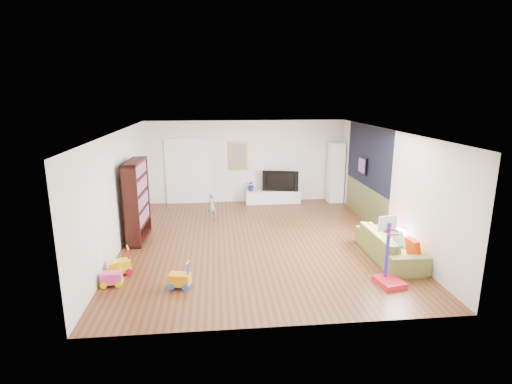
{
  "coord_description": "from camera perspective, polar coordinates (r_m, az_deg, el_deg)",
  "views": [
    {
      "loc": [
        -0.97,
        -9.25,
        3.57
      ],
      "look_at": [
        0.0,
        0.4,
        1.15
      ],
      "focal_mm": 28.0,
      "sensor_mm": 36.0,
      "label": 1
    }
  ],
  "objects": [
    {
      "name": "olive_wainscot",
      "position": [
        11.85,
        15.26,
        -1.5
      ],
      "size": [
        0.01,
        3.2,
        1.0
      ],
      "primitive_type": "cube",
      "color": "brown",
      "rests_on": "wall_right"
    },
    {
      "name": "child",
      "position": [
        11.56,
        -6.38,
        -2.0
      ],
      "size": [
        0.35,
        0.32,
        0.8
      ],
      "primitive_type": "imported",
      "rotation": [
        0.0,
        0.0,
        3.73
      ],
      "color": "slate",
      "rests_on": "ground"
    },
    {
      "name": "wall_front",
      "position": [
        6.01,
        4.01,
        -7.72
      ],
      "size": [
        6.5,
        0.0,
        2.7
      ],
      "primitive_type": "cube",
      "color": "silver",
      "rests_on": "ground"
    },
    {
      "name": "ride_on_orange",
      "position": [
        7.74,
        -10.9,
        -11.55
      ],
      "size": [
        0.44,
        0.32,
        0.53
      ],
      "primitive_type": "cube",
      "rotation": [
        0.0,
        0.0,
        -0.21
      ],
      "color": "orange",
      "rests_on": "ground"
    },
    {
      "name": "ceiling",
      "position": [
        9.34,
        0.25,
        8.67
      ],
      "size": [
        6.5,
        7.5,
        0.0
      ],
      "primitive_type": "cube",
      "color": "white",
      "rests_on": "ground"
    },
    {
      "name": "media_console",
      "position": [
        13.28,
        2.41,
        -0.65
      ],
      "size": [
        1.81,
        0.47,
        0.42
      ],
      "primitive_type": "cube",
      "rotation": [
        0.0,
        0.0,
        0.01
      ],
      "color": "white",
      "rests_on": "ground"
    },
    {
      "name": "doorway",
      "position": [
        13.23,
        -9.68,
        2.84
      ],
      "size": [
        1.45,
        0.06,
        2.1
      ],
      "primitive_type": "cube",
      "color": "white",
      "rests_on": "ground"
    },
    {
      "name": "ride_on_pink",
      "position": [
        8.16,
        -19.99,
        -10.86
      ],
      "size": [
        0.39,
        0.26,
        0.51
      ],
      "primitive_type": "cube",
      "rotation": [
        0.0,
        0.0,
        0.06
      ],
      "color": "#EE3B89",
      "rests_on": "ground"
    },
    {
      "name": "pillow_right",
      "position": [
        9.91,
        18.08,
        -4.87
      ],
      "size": [
        0.12,
        0.39,
        0.38
      ],
      "primitive_type": "cube",
      "rotation": [
        0.0,
        0.0,
        -0.06
      ],
      "color": "#D12643",
      "rests_on": "sofa"
    },
    {
      "name": "bookshelf",
      "position": [
        10.2,
        -16.65,
        -1.21
      ],
      "size": [
        0.39,
        1.37,
        1.99
      ],
      "primitive_type": "cube",
      "rotation": [
        0.0,
        0.0,
        -0.03
      ],
      "color": "black",
      "rests_on": "ground"
    },
    {
      "name": "floor",
      "position": [
        9.96,
        0.23,
        -6.99
      ],
      "size": [
        6.5,
        7.5,
        0.0
      ],
      "primitive_type": "cube",
      "color": "brown",
      "rests_on": "ground"
    },
    {
      "name": "ride_on_yellow",
      "position": [
        8.57,
        -18.94,
        -9.37
      ],
      "size": [
        0.48,
        0.38,
        0.56
      ],
      "primitive_type": "cube",
      "rotation": [
        0.0,
        0.0,
        0.32
      ],
      "color": "yellow",
      "rests_on": "ground"
    },
    {
      "name": "wall_back",
      "position": [
        13.22,
        -1.46,
        4.35
      ],
      "size": [
        6.5,
        0.0,
        2.7
      ],
      "primitive_type": "cube",
      "color": "silver",
      "rests_on": "ground"
    },
    {
      "name": "basketball_hoop",
      "position": [
        7.99,
        18.87,
        -8.13
      ],
      "size": [
        0.55,
        0.63,
        1.32
      ],
      "primitive_type": "cube",
      "rotation": [
        0.0,
        0.0,
        0.2
      ],
      "color": "red",
      "rests_on": "ground"
    },
    {
      "name": "navy_accent",
      "position": [
        11.58,
        15.69,
        4.95
      ],
      "size": [
        0.01,
        3.2,
        1.7
      ],
      "primitive_type": "cube",
      "color": "black",
      "rests_on": "wall_right"
    },
    {
      "name": "pillow_left",
      "position": [
        8.84,
        21.52,
        -7.45
      ],
      "size": [
        0.14,
        0.41,
        0.4
      ],
      "primitive_type": "cube",
      "rotation": [
        0.0,
        0.0,
        0.09
      ],
      "color": "#C72D00",
      "rests_on": "sofa"
    },
    {
      "name": "tv",
      "position": [
        13.18,
        3.53,
        1.68
      ],
      "size": [
        1.19,
        0.4,
        0.68
      ],
      "primitive_type": "imported",
      "rotation": [
        0.0,
        0.0,
        -0.21
      ],
      "color": "black",
      "rests_on": "media_console"
    },
    {
      "name": "vase_plant",
      "position": [
        13.12,
        -0.67,
        0.94
      ],
      "size": [
        0.37,
        0.33,
        0.36
      ],
      "primitive_type": "imported",
      "rotation": [
        0.0,
        0.0,
        -0.16
      ],
      "color": "navy",
      "rests_on": "media_console"
    },
    {
      "name": "pillow_center",
      "position": [
        9.4,
        19.86,
        -6.03
      ],
      "size": [
        0.2,
        0.4,
        0.38
      ],
      "primitive_type": "cube",
      "rotation": [
        0.0,
        0.0,
        0.27
      ],
      "color": "white",
      "rests_on": "sofa"
    },
    {
      "name": "tall_cabinet",
      "position": [
        13.51,
        11.32,
        2.75
      ],
      "size": [
        0.47,
        0.47,
        1.99
      ],
      "primitive_type": "cube",
      "rotation": [
        0.0,
        0.0,
        0.01
      ],
      "color": "white",
      "rests_on": "ground"
    },
    {
      "name": "painting_back",
      "position": [
        13.13,
        -2.54,
        5.16
      ],
      "size": [
        0.62,
        0.06,
        0.92
      ],
      "primitive_type": "cube",
      "color": "gold",
      "rests_on": "wall_back"
    },
    {
      "name": "wall_left",
      "position": [
        9.78,
        -19.06,
        0.11
      ],
      "size": [
        0.0,
        7.5,
        2.7
      ],
      "primitive_type": "cube",
      "color": "white",
      "rests_on": "ground"
    },
    {
      "name": "wall_right",
      "position": [
        10.41,
        18.34,
        0.97
      ],
      "size": [
        0.0,
        7.5,
        2.7
      ],
      "primitive_type": "cube",
      "color": "silver",
      "rests_on": "ground"
    },
    {
      "name": "sofa",
      "position": [
        9.34,
        18.54,
        -7.2
      ],
      "size": [
        0.83,
        2.1,
        0.61
      ],
      "primitive_type": "imported",
      "rotation": [
        0.0,
        0.0,
        1.57
      ],
      "color": "olive",
      "rests_on": "ground"
    },
    {
      "name": "artwork_right",
      "position": [
        11.79,
        14.95,
        3.67
      ],
      "size": [
        0.04,
        0.56,
        0.46
      ],
      "primitive_type": "cube",
      "color": "#7F3F8C",
      "rests_on": "wall_right"
    }
  ]
}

